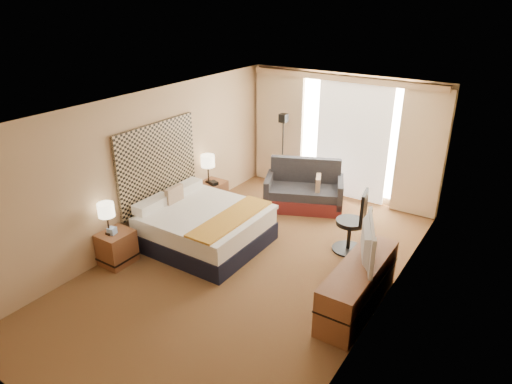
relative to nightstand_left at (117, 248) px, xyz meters
The scene contains 21 objects.
floor 2.16m from the nightstand_left, 29.31° to the left, with size 4.20×7.00×0.02m, color #582419.
ceiling 3.16m from the nightstand_left, 29.31° to the left, with size 4.20×7.00×0.02m, color silver.
wall_back 5.02m from the nightstand_left, 67.66° to the left, with size 4.20×0.02×2.60m, color tan.
wall_front 3.25m from the nightstand_left, 52.65° to the right, with size 4.20×0.02×2.60m, color tan.
wall_left 1.49m from the nightstand_left, 102.36° to the left, with size 0.02×7.00×2.60m, color tan.
wall_right 4.23m from the nightstand_left, 14.81° to the left, with size 0.02×7.00×2.60m, color tan.
headboard 1.62m from the nightstand_left, 98.64° to the left, with size 0.06×1.85×1.50m, color black.
nightstand_left is the anchor object (origin of this frame).
nightstand_right 2.50m from the nightstand_left, 90.00° to the left, with size 0.45×0.52×0.55m, color brown.
media_dresser 3.85m from the nightstand_left, 15.84° to the left, with size 0.50×1.80×0.70m, color brown.
window 5.10m from the nightstand_left, 64.87° to the left, with size 2.30×0.02×2.30m, color white.
curtains 4.95m from the nightstand_left, 67.18° to the left, with size 4.12×0.19×2.56m.
bed 1.49m from the nightstand_left, 57.07° to the left, with size 1.92×1.76×0.93m.
loveseat 3.87m from the nightstand_left, 66.33° to the left, with size 1.75×1.38×0.97m.
floor_lamp 4.25m from the nightstand_left, 79.99° to the left, with size 0.22×0.22×1.72m.
desk_chair 3.92m from the nightstand_left, 38.63° to the left, with size 0.55×0.55×1.12m.
lamp_left 0.70m from the nightstand_left, 113.03° to the right, with size 0.26×0.26×0.54m.
lamp_right 2.57m from the nightstand_left, 91.28° to the left, with size 0.27×0.27×0.58m.
tissue_box 0.33m from the nightstand_left, 97.91° to the right, with size 0.12×0.12×0.11m, color #8FAFDD.
telephone 2.45m from the nightstand_left, 87.75° to the left, with size 0.17×0.13×0.07m, color black.
television 3.90m from the nightstand_left, 17.88° to the left, with size 1.01×0.13×0.58m, color black.
Camera 1 is at (3.51, -5.16, 4.09)m, focal length 32.00 mm.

